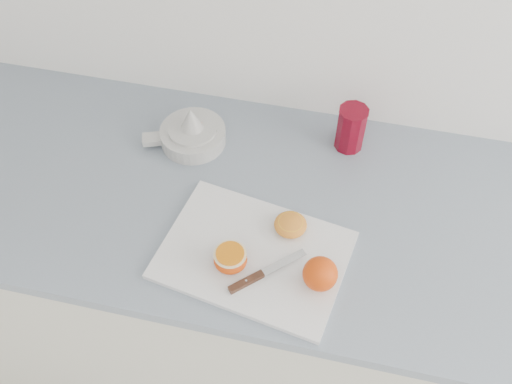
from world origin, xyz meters
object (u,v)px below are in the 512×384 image
at_px(citrus_juicer, 192,133).
at_px(red_tumbler, 351,130).
at_px(cutting_board, 254,255).
at_px(half_orange, 230,259).
at_px(counter, 249,292).

height_order(citrus_juicer, red_tumbler, red_tumbler).
bearing_deg(red_tumbler, cutting_board, -112.98).
bearing_deg(half_orange, cutting_board, 41.96).
distance_m(counter, citrus_juicer, 0.52).
bearing_deg(half_orange, counter, 92.91).
bearing_deg(cutting_board, red_tumbler, 67.02).
height_order(cutting_board, citrus_juicer, citrus_juicer).
bearing_deg(counter, red_tumbler, 45.82).
distance_m(cutting_board, half_orange, 0.06).
height_order(half_orange, citrus_juicer, citrus_juicer).
bearing_deg(cutting_board, counter, 107.99).
xyz_separation_m(counter, red_tumbler, (0.20, 0.20, 0.50)).
distance_m(counter, cutting_board, 0.48).
distance_m(cutting_board, citrus_juicer, 0.36).
xyz_separation_m(half_orange, red_tumbler, (0.19, 0.39, 0.02)).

